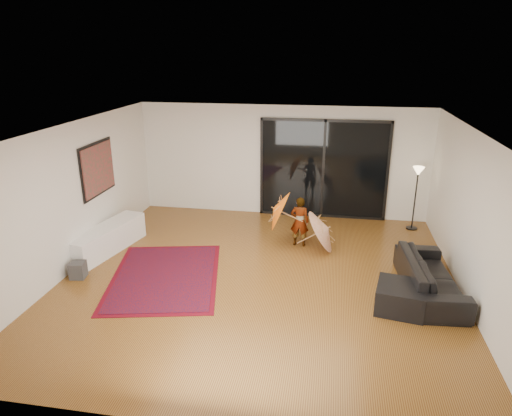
% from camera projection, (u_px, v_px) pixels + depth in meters
% --- Properties ---
extents(floor, '(7.00, 7.00, 0.00)m').
position_uv_depth(floor, '(259.00, 279.00, 8.28)').
color(floor, brown).
rests_on(floor, ground).
extents(ceiling, '(7.00, 7.00, 0.00)m').
position_uv_depth(ceiling, '(259.00, 130.00, 7.38)').
color(ceiling, white).
rests_on(ceiling, wall_back).
extents(wall_back, '(7.00, 0.00, 7.00)m').
position_uv_depth(wall_back, '(282.00, 161.00, 11.08)').
color(wall_back, silver).
rests_on(wall_back, floor).
extents(wall_front, '(7.00, 0.00, 7.00)m').
position_uv_depth(wall_front, '(202.00, 324.00, 4.57)').
color(wall_front, silver).
rests_on(wall_front, floor).
extents(wall_left, '(0.00, 7.00, 7.00)m').
position_uv_depth(wall_left, '(71.00, 198.00, 8.38)').
color(wall_left, silver).
rests_on(wall_left, floor).
extents(wall_right, '(0.00, 7.00, 7.00)m').
position_uv_depth(wall_right, '(475.00, 221.00, 7.27)').
color(wall_right, silver).
rests_on(wall_right, floor).
extents(sliding_door, '(3.06, 0.07, 2.40)m').
position_uv_depth(sliding_door, '(323.00, 169.00, 10.94)').
color(sliding_door, black).
rests_on(sliding_door, wall_back).
extents(painting, '(0.04, 1.28, 1.08)m').
position_uv_depth(painting, '(98.00, 169.00, 9.21)').
color(painting, black).
rests_on(painting, wall_left).
extents(media_console, '(0.88, 2.01, 0.54)m').
position_uv_depth(media_console, '(107.00, 239.00, 9.32)').
color(media_console, white).
rests_on(media_console, floor).
extents(speaker, '(0.30, 0.30, 0.30)m').
position_uv_depth(speaker, '(78.00, 270.00, 8.28)').
color(speaker, '#424244').
rests_on(speaker, floor).
extents(persian_rug, '(2.41, 2.99, 0.02)m').
position_uv_depth(persian_rug, '(165.00, 276.00, 8.35)').
color(persian_rug, '#580714').
rests_on(persian_rug, floor).
extents(sofa, '(0.97, 2.14, 0.61)m').
position_uv_depth(sofa, '(430.00, 276.00, 7.73)').
color(sofa, black).
rests_on(sofa, floor).
extents(ottoman, '(0.86, 0.86, 0.42)m').
position_uv_depth(ottoman, '(400.00, 298.00, 7.25)').
color(ottoman, black).
rests_on(ottoman, floor).
extents(floor_lamp, '(0.25, 0.25, 1.47)m').
position_uv_depth(floor_lamp, '(417.00, 180.00, 10.18)').
color(floor_lamp, black).
rests_on(floor_lamp, floor).
extents(child, '(0.41, 0.28, 1.07)m').
position_uv_depth(child, '(300.00, 222.00, 9.51)').
color(child, '#999999').
rests_on(child, floor).
extents(parasol_orange, '(0.50, 0.89, 0.89)m').
position_uv_depth(parasol_orange, '(273.00, 212.00, 9.49)').
color(parasol_orange, orange).
rests_on(parasol_orange, child).
extents(parasol_white, '(0.66, 0.94, 0.97)m').
position_uv_depth(parasol_white, '(328.00, 227.00, 9.29)').
color(parasol_white, beige).
rests_on(parasol_white, floor).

